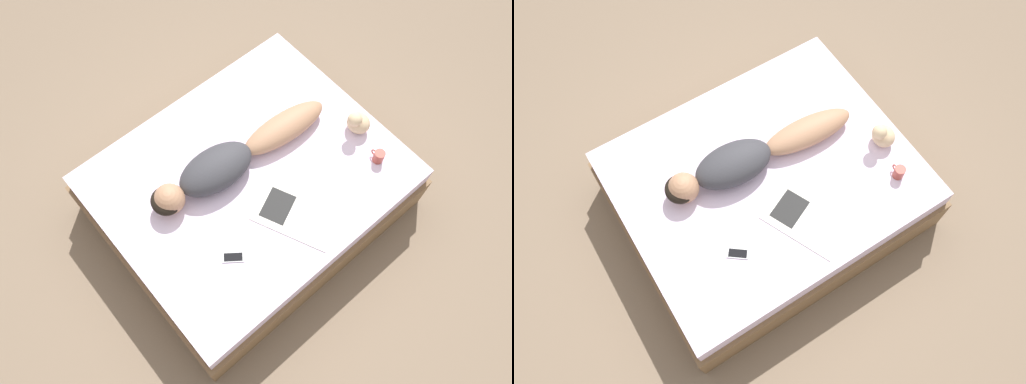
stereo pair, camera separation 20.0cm
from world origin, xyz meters
TOP-DOWN VIEW (x-y plane):
  - ground_plane at (0.00, 0.00)m, footprint 12.00×12.00m
  - bed at (0.00, 0.00)m, footprint 1.69×2.04m
  - person at (0.12, 0.06)m, footprint 0.35×1.42m
  - open_magazine at (-0.43, -0.04)m, footprint 0.63×0.52m
  - coffee_mug at (-0.50, -0.75)m, footprint 0.11×0.07m
  - cell_phone at (-0.39, 0.46)m, footprint 0.14×0.16m
  - plush_toy at (-0.22, -0.82)m, footprint 0.17×0.19m

SIDE VIEW (x-z plane):
  - ground_plane at x=0.00m, z-range 0.00..0.00m
  - bed at x=0.00m, z-range 0.00..0.52m
  - open_magazine at x=-0.43m, z-range 0.52..0.53m
  - cell_phone at x=-0.39m, z-range 0.52..0.53m
  - coffee_mug at x=-0.50m, z-range 0.53..0.62m
  - plush_toy at x=-0.22m, z-range 0.51..0.73m
  - person at x=0.12m, z-range 0.51..0.73m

